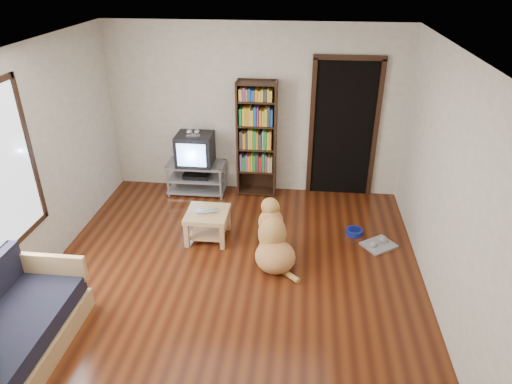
# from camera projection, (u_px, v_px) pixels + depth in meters

# --- Properties ---
(ground) EXTENTS (5.00, 5.00, 0.00)m
(ground) POSITION_uv_depth(u_px,v_px,m) (231.00, 284.00, 5.31)
(ground) COLOR #55240E
(ground) RESTS_ON ground
(ceiling) EXTENTS (5.00, 5.00, 0.00)m
(ceiling) POSITION_uv_depth(u_px,v_px,m) (224.00, 55.00, 4.11)
(ceiling) COLOR white
(ceiling) RESTS_ON ground
(wall_back) EXTENTS (4.50, 0.00, 4.50)m
(wall_back) POSITION_uv_depth(u_px,v_px,m) (255.00, 111.00, 6.91)
(wall_back) COLOR beige
(wall_back) RESTS_ON ground
(wall_left) EXTENTS (0.00, 5.00, 5.00)m
(wall_left) POSITION_uv_depth(u_px,v_px,m) (22.00, 174.00, 4.93)
(wall_left) COLOR beige
(wall_left) RESTS_ON ground
(wall_right) EXTENTS (0.00, 5.00, 5.00)m
(wall_right) POSITION_uv_depth(u_px,v_px,m) (453.00, 195.00, 4.49)
(wall_right) COLOR beige
(wall_right) RESTS_ON ground
(laptop) EXTENTS (0.31, 0.23, 0.02)m
(laptop) POSITION_uv_depth(u_px,v_px,m) (207.00, 212.00, 5.96)
(laptop) COLOR silver
(laptop) RESTS_ON coffee_table
(dog_bowl) EXTENTS (0.22, 0.22, 0.08)m
(dog_bowl) POSITION_uv_depth(u_px,v_px,m) (354.00, 232.00, 6.23)
(dog_bowl) COLOR #152696
(dog_bowl) RESTS_ON ground
(grey_rag) EXTENTS (0.51, 0.49, 0.03)m
(grey_rag) POSITION_uv_depth(u_px,v_px,m) (379.00, 245.00, 6.00)
(grey_rag) COLOR gray
(grey_rag) RESTS_ON ground
(doorway) EXTENTS (1.03, 0.05, 2.19)m
(doorway) POSITION_uv_depth(u_px,v_px,m) (344.00, 126.00, 6.85)
(doorway) COLOR black
(doorway) RESTS_ON wall_back
(tv_stand) EXTENTS (0.90, 0.45, 0.50)m
(tv_stand) POSITION_uv_depth(u_px,v_px,m) (197.00, 177.00, 7.26)
(tv_stand) COLOR #99999E
(tv_stand) RESTS_ON ground
(crt_tv) EXTENTS (0.55, 0.52, 0.58)m
(crt_tv) POSITION_uv_depth(u_px,v_px,m) (195.00, 148.00, 7.06)
(crt_tv) COLOR black
(crt_tv) RESTS_ON tv_stand
(bookshelf) EXTENTS (0.60, 0.30, 1.80)m
(bookshelf) POSITION_uv_depth(u_px,v_px,m) (257.00, 133.00, 6.91)
(bookshelf) COLOR black
(bookshelf) RESTS_ON ground
(sofa) EXTENTS (0.80, 1.80, 0.80)m
(sofa) POSITION_uv_depth(u_px,v_px,m) (3.00, 343.00, 4.15)
(sofa) COLOR tan
(sofa) RESTS_ON ground
(coffee_table) EXTENTS (0.55, 0.55, 0.40)m
(coffee_table) POSITION_uv_depth(u_px,v_px,m) (208.00, 220.00, 6.05)
(coffee_table) COLOR #D7B96E
(coffee_table) RESTS_ON ground
(dog) EXTENTS (0.63, 0.88, 0.79)m
(dog) POSITION_uv_depth(u_px,v_px,m) (273.00, 241.00, 5.59)
(dog) COLOR #C2814A
(dog) RESTS_ON ground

